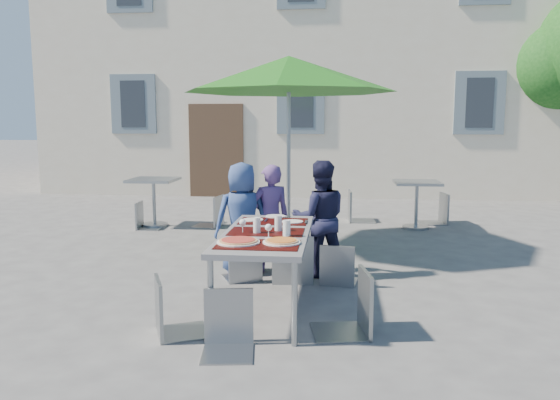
# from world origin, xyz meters

# --- Properties ---
(ground) EXTENTS (90.00, 90.00, 0.00)m
(ground) POSITION_xyz_m (0.00, 0.00, 0.00)
(ground) COLOR #47474A
(ground) RESTS_ON ground
(building) EXTENTS (13.60, 8.20, 11.10)m
(building) POSITION_xyz_m (-0.00, 11.50, 4.85)
(building) COLOR beige
(building) RESTS_ON ground
(dining_table) EXTENTS (0.80, 1.85, 0.76)m
(dining_table) POSITION_xyz_m (0.23, -0.24, 0.70)
(dining_table) COLOR #504F54
(dining_table) RESTS_ON ground
(pizza_near_left) EXTENTS (0.37, 0.37, 0.03)m
(pizza_near_left) POSITION_xyz_m (0.05, -0.74, 0.77)
(pizza_near_left) COLOR white
(pizza_near_left) RESTS_ON dining_table
(pizza_near_right) EXTENTS (0.33, 0.33, 0.03)m
(pizza_near_right) POSITION_xyz_m (0.42, -0.71, 0.77)
(pizza_near_right) COLOR white
(pizza_near_right) RESTS_ON dining_table
(glassware) EXTENTS (0.49, 0.40, 0.15)m
(glassware) POSITION_xyz_m (0.27, -0.32, 0.83)
(glassware) COLOR silver
(glassware) RESTS_ON dining_table
(place_settings) EXTENTS (0.69, 0.52, 0.01)m
(place_settings) POSITION_xyz_m (0.22, 0.40, 0.76)
(place_settings) COLOR white
(place_settings) RESTS_ON dining_table
(child_0) EXTENTS (0.76, 0.63, 1.32)m
(child_0) POSITION_xyz_m (-0.22, 0.97, 0.66)
(child_0) COLOR navy
(child_0) RESTS_ON ground
(child_1) EXTENTS (0.55, 0.46, 1.29)m
(child_1) POSITION_xyz_m (0.10, 1.08, 0.65)
(child_1) COLOR #5B3E7F
(child_1) RESTS_ON ground
(child_2) EXTENTS (0.71, 0.49, 1.35)m
(child_2) POSITION_xyz_m (0.69, 0.96, 0.68)
(child_2) COLOR #191A37
(child_2) RESTS_ON ground
(chair_0) EXTENTS (0.52, 0.52, 0.88)m
(chair_0) POSITION_xyz_m (-0.15, 0.65, 0.51)
(chair_0) COLOR gray
(chair_0) RESTS_ON ground
(chair_1) EXTENTS (0.49, 0.49, 1.04)m
(chair_1) POSITION_xyz_m (0.41, 0.65, 0.61)
(chair_1) COLOR gray
(chair_1) RESTS_ON ground
(chair_2) EXTENTS (0.44, 0.44, 0.87)m
(chair_2) POSITION_xyz_m (0.91, 0.61, 0.50)
(chair_2) COLOR gray
(chair_2) RESTS_ON ground
(chair_3) EXTENTS (0.55, 0.55, 0.93)m
(chair_3) POSITION_xyz_m (-0.49, -0.98, 0.54)
(chair_3) COLOR gray
(chair_3) RESTS_ON ground
(chair_4) EXTENTS (0.53, 0.53, 1.03)m
(chair_4) POSITION_xyz_m (1.04, -0.78, 0.61)
(chair_4) COLOR gray
(chair_4) RESTS_ON ground
(chair_5) EXTENTS (0.45, 0.45, 0.89)m
(chair_5) POSITION_xyz_m (0.05, -1.23, 0.52)
(chair_5) COLOR gray
(chair_5) RESTS_ON ground
(patio_umbrella) EXTENTS (2.95, 2.95, 2.68)m
(patio_umbrella) POSITION_xyz_m (0.20, 2.33, 2.42)
(patio_umbrella) COLOR #979A9E
(patio_umbrella) RESTS_ON ground
(cafe_table_0) EXTENTS (0.77, 0.77, 0.82)m
(cafe_table_0) POSITION_xyz_m (-2.25, 3.71, 0.59)
(cafe_table_0) COLOR #979A9E
(cafe_table_0) RESTS_ON ground
(bg_chair_l_0) EXTENTS (0.40, 0.40, 0.86)m
(bg_chair_l_0) POSITION_xyz_m (-2.33, 3.45, 0.50)
(bg_chair_l_0) COLOR gray
(bg_chair_l_0) RESTS_ON ground
(bg_chair_r_0) EXTENTS (0.51, 0.51, 1.01)m
(bg_chair_r_0) POSITION_xyz_m (-1.23, 3.75, 0.60)
(bg_chair_r_0) COLOR gray
(bg_chair_r_0) RESTS_ON ground
(cafe_table_1) EXTENTS (0.75, 0.75, 0.80)m
(cafe_table_1) POSITION_xyz_m (2.21, 3.97, 0.57)
(cafe_table_1) COLOR #979A9E
(cafe_table_1) RESTS_ON ground
(bg_chair_l_1) EXTENTS (0.50, 0.49, 1.05)m
(bg_chair_l_1) POSITION_xyz_m (1.22, 4.54, 0.62)
(bg_chair_l_1) COLOR gray
(bg_chair_l_1) RESTS_ON ground
(bg_chair_r_1) EXTENTS (0.52, 0.52, 1.02)m
(bg_chair_r_1) POSITION_xyz_m (2.66, 4.48, 0.60)
(bg_chair_r_1) COLOR gray
(bg_chair_r_1) RESTS_ON ground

